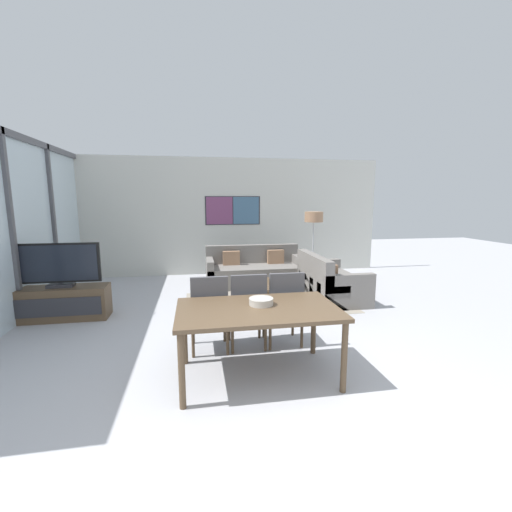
{
  "coord_description": "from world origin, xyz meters",
  "views": [
    {
      "loc": [
        -0.74,
        -2.44,
        1.82
      ],
      "look_at": [
        0.17,
        2.71,
        0.95
      ],
      "focal_mm": 24.0,
      "sensor_mm": 36.0,
      "label": 1
    }
  ],
  "objects_px": {
    "sofa_side": "(328,284)",
    "television": "(59,265)",
    "dining_chair_left": "(209,309)",
    "dining_chair_right": "(284,304)",
    "tv_console": "(63,303)",
    "coffee_table": "(268,288)",
    "dining_chair_centre": "(248,306)",
    "fruit_bowl": "(261,301)",
    "floor_lamp": "(314,221)",
    "dining_table": "(258,314)",
    "sofa_main": "(254,272)"
  },
  "relations": [
    {
      "from": "dining_chair_left",
      "to": "floor_lamp",
      "type": "bearing_deg",
      "value": 52.99
    },
    {
      "from": "television",
      "to": "coffee_table",
      "type": "height_order",
      "value": "television"
    },
    {
      "from": "dining_chair_left",
      "to": "dining_chair_right",
      "type": "distance_m",
      "value": 0.92
    },
    {
      "from": "coffee_table",
      "to": "dining_chair_centre",
      "type": "xyz_separation_m",
      "value": [
        -0.64,
        -1.81,
        0.27
      ]
    },
    {
      "from": "sofa_main",
      "to": "dining_chair_left",
      "type": "xyz_separation_m",
      "value": [
        -1.1,
        -3.22,
        0.26
      ]
    },
    {
      "from": "sofa_main",
      "to": "dining_chair_centre",
      "type": "bearing_deg",
      "value": -101.27
    },
    {
      "from": "fruit_bowl",
      "to": "floor_lamp",
      "type": "distance_m",
      "value": 4.24
    },
    {
      "from": "sofa_side",
      "to": "floor_lamp",
      "type": "xyz_separation_m",
      "value": [
        0.13,
        1.25,
        1.08
      ]
    },
    {
      "from": "coffee_table",
      "to": "floor_lamp",
      "type": "relative_size",
      "value": 0.6
    },
    {
      "from": "sofa_main",
      "to": "sofa_side",
      "type": "height_order",
      "value": "same"
    },
    {
      "from": "sofa_main",
      "to": "sofa_side",
      "type": "xyz_separation_m",
      "value": [
        1.17,
        -1.29,
        -0.0
      ]
    },
    {
      "from": "sofa_side",
      "to": "floor_lamp",
      "type": "height_order",
      "value": "floor_lamp"
    },
    {
      "from": "tv_console",
      "to": "coffee_table",
      "type": "xyz_separation_m",
      "value": [
        3.27,
        0.27,
        0.02
      ]
    },
    {
      "from": "dining_chair_left",
      "to": "tv_console",
      "type": "bearing_deg",
      "value": 144.36
    },
    {
      "from": "television",
      "to": "coffee_table",
      "type": "bearing_deg",
      "value": 4.79
    },
    {
      "from": "coffee_table",
      "to": "fruit_bowl",
      "type": "relative_size",
      "value": 3.71
    },
    {
      "from": "dining_chair_left",
      "to": "floor_lamp",
      "type": "height_order",
      "value": "floor_lamp"
    },
    {
      "from": "tv_console",
      "to": "dining_chair_left",
      "type": "xyz_separation_m",
      "value": [
        2.17,
        -1.56,
        0.28
      ]
    },
    {
      "from": "sofa_side",
      "to": "coffee_table",
      "type": "height_order",
      "value": "sofa_side"
    },
    {
      "from": "television",
      "to": "sofa_side",
      "type": "height_order",
      "value": "television"
    },
    {
      "from": "tv_console",
      "to": "sofa_side",
      "type": "xyz_separation_m",
      "value": [
        4.44,
        0.37,
        0.02
      ]
    },
    {
      "from": "coffee_table",
      "to": "dining_chair_centre",
      "type": "bearing_deg",
      "value": -109.37
    },
    {
      "from": "dining_chair_left",
      "to": "dining_chair_centre",
      "type": "height_order",
      "value": "same"
    },
    {
      "from": "sofa_main",
      "to": "television",
      "type": "bearing_deg",
      "value": -153.13
    },
    {
      "from": "tv_console",
      "to": "dining_chair_left",
      "type": "bearing_deg",
      "value": -35.64
    },
    {
      "from": "dining_table",
      "to": "dining_chair_left",
      "type": "relative_size",
      "value": 1.7
    },
    {
      "from": "television",
      "to": "dining_chair_right",
      "type": "bearing_deg",
      "value": -26.17
    },
    {
      "from": "floor_lamp",
      "to": "dining_table",
      "type": "bearing_deg",
      "value": -116.68
    },
    {
      "from": "coffee_table",
      "to": "tv_console",
      "type": "bearing_deg",
      "value": -175.2
    },
    {
      "from": "sofa_side",
      "to": "fruit_bowl",
      "type": "xyz_separation_m",
      "value": [
        -1.75,
        -2.51,
        0.51
      ]
    },
    {
      "from": "dining_chair_centre",
      "to": "dining_chair_right",
      "type": "xyz_separation_m",
      "value": [
        0.46,
        0.01,
        0.0
      ]
    },
    {
      "from": "coffee_table",
      "to": "dining_table",
      "type": "distance_m",
      "value": 2.62
    },
    {
      "from": "dining_chair_centre",
      "to": "fruit_bowl",
      "type": "relative_size",
      "value": 3.77
    },
    {
      "from": "television",
      "to": "dining_chair_right",
      "type": "distance_m",
      "value": 3.46
    },
    {
      "from": "television",
      "to": "floor_lamp",
      "type": "distance_m",
      "value": 4.87
    },
    {
      "from": "dining_chair_right",
      "to": "floor_lamp",
      "type": "relative_size",
      "value": 0.61
    },
    {
      "from": "television",
      "to": "fruit_bowl",
      "type": "relative_size",
      "value": 4.65
    },
    {
      "from": "dining_chair_right",
      "to": "tv_console",
      "type": "bearing_deg",
      "value": 153.84
    },
    {
      "from": "television",
      "to": "fruit_bowl",
      "type": "distance_m",
      "value": 3.43
    },
    {
      "from": "dining_chair_centre",
      "to": "dining_table",
      "type": "bearing_deg",
      "value": -90.0
    },
    {
      "from": "television",
      "to": "floor_lamp",
      "type": "xyz_separation_m",
      "value": [
        4.57,
        1.62,
        0.51
      ]
    },
    {
      "from": "sofa_side",
      "to": "dining_chair_centre",
      "type": "height_order",
      "value": "dining_chair_centre"
    },
    {
      "from": "sofa_side",
      "to": "television",
      "type": "bearing_deg",
      "value": 94.76
    },
    {
      "from": "dining_table",
      "to": "fruit_bowl",
      "type": "height_order",
      "value": "fruit_bowl"
    },
    {
      "from": "sofa_side",
      "to": "dining_chair_right",
      "type": "distance_m",
      "value": 2.33
    },
    {
      "from": "dining_chair_left",
      "to": "fruit_bowl",
      "type": "relative_size",
      "value": 3.77
    },
    {
      "from": "dining_chair_left",
      "to": "fruit_bowl",
      "type": "xyz_separation_m",
      "value": [
        0.51,
        -0.58,
        0.25
      ]
    },
    {
      "from": "television",
      "to": "fruit_bowl",
      "type": "height_order",
      "value": "television"
    },
    {
      "from": "television",
      "to": "coffee_table",
      "type": "xyz_separation_m",
      "value": [
        3.27,
        0.27,
        -0.57
      ]
    },
    {
      "from": "dining_table",
      "to": "fruit_bowl",
      "type": "distance_m",
      "value": 0.15
    }
  ]
}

